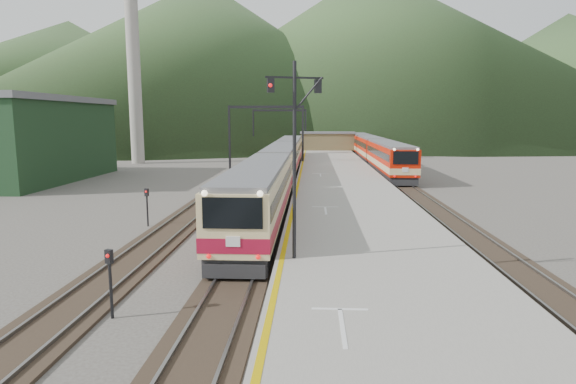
{
  "coord_description": "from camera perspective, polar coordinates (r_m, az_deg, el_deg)",
  "views": [
    {
      "loc": [
        2.98,
        -5.83,
        6.35
      ],
      "look_at": [
        1.55,
        22.6,
        2.0
      ],
      "focal_mm": 30.0,
      "sensor_mm": 36.0,
      "label": 1
    }
  ],
  "objects": [
    {
      "name": "track_main",
      "position": [
        46.35,
        -0.84,
        0.9
      ],
      "size": [
        2.6,
        200.0,
        0.23
      ],
      "color": "black",
      "rests_on": "ground"
    },
    {
      "name": "track_far",
      "position": [
        46.94,
        -6.95,
        0.93
      ],
      "size": [
        2.6,
        200.0,
        0.23
      ],
      "color": "black",
      "rests_on": "ground"
    },
    {
      "name": "track_second",
      "position": [
        47.04,
        13.28,
        0.78
      ],
      "size": [
        2.6,
        200.0,
        0.23
      ],
      "color": "black",
      "rests_on": "ground"
    },
    {
      "name": "platform",
      "position": [
        44.3,
        6.24,
        1.05
      ],
      "size": [
        8.0,
        100.0,
        1.0
      ],
      "primitive_type": "cube",
      "color": "gray",
      "rests_on": "ground"
    },
    {
      "name": "gantry_near",
      "position": [
        61.11,
        -2.63,
        7.96
      ],
      "size": [
        9.55,
        0.25,
        8.0
      ],
      "color": "black",
      "rests_on": "ground"
    },
    {
      "name": "gantry_far",
      "position": [
        86.03,
        -1.03,
        8.18
      ],
      "size": [
        9.55,
        0.25,
        8.0
      ],
      "color": "black",
      "rests_on": "ground"
    },
    {
      "name": "warehouse",
      "position": [
        57.02,
        -30.19,
        5.47
      ],
      "size": [
        14.5,
        20.5,
        8.6
      ],
      "color": "black",
      "rests_on": "ground"
    },
    {
      "name": "smokestack",
      "position": [
        72.8,
        -17.86,
        15.11
      ],
      "size": [
        1.8,
        1.8,
        30.0
      ],
      "primitive_type": "cylinder",
      "color": "#9E998E",
      "rests_on": "ground"
    },
    {
      "name": "station_shed",
      "position": [
        83.96,
        4.68,
        6.08
      ],
      "size": [
        9.4,
        4.4,
        3.1
      ],
      "color": "brown",
      "rests_on": "platform"
    },
    {
      "name": "hill_a",
      "position": [
        201.88,
        -9.79,
        15.29
      ],
      "size": [
        180.0,
        180.0,
        60.0
      ],
      "primitive_type": "cone",
      "color": "#344526",
      "rests_on": "ground"
    },
    {
      "name": "hill_b",
      "position": [
        239.41,
        9.7,
        16.04
      ],
      "size": [
        220.0,
        220.0,
        75.0
      ],
      "primitive_type": "cone",
      "color": "#344526",
      "rests_on": "ground"
    },
    {
      "name": "hill_c",
      "position": [
        241.63,
        29.86,
        11.99
      ],
      "size": [
        160.0,
        160.0,
        50.0
      ],
      "primitive_type": "cone",
      "color": "#344526",
      "rests_on": "ground"
    },
    {
      "name": "hill_d",
      "position": [
        275.69,
        -24.23,
        12.34
      ],
      "size": [
        200.0,
        200.0,
        55.0
      ],
      "primitive_type": "cone",
      "color": "#344526",
      "rests_on": "ground"
    },
    {
      "name": "main_train",
      "position": [
        46.71,
        -0.8,
        3.27
      ],
      "size": [
        2.8,
        57.49,
        3.42
      ],
      "color": "#D6BD81",
      "rests_on": "track_main"
    },
    {
      "name": "second_train",
      "position": [
        73.42,
        9.57,
        5.12
      ],
      "size": [
        2.79,
        57.26,
        3.4
      ],
      "color": "red",
      "rests_on": "track_second"
    },
    {
      "name": "signal_mast",
      "position": [
        18.08,
        0.77,
        6.05
      ],
      "size": [
        2.13,
        0.77,
        7.44
      ],
      "color": "black",
      "rests_on": "platform"
    },
    {
      "name": "short_signal_a",
      "position": [
        16.45,
        -20.34,
        -9.14
      ],
      "size": [
        0.26,
        0.23,
        2.27
      ],
      "color": "black",
      "rests_on": "ground"
    },
    {
      "name": "short_signal_b",
      "position": [
        42.1,
        -5.03,
        1.99
      ],
      "size": [
        0.26,
        0.22,
        2.27
      ],
      "color": "black",
      "rests_on": "ground"
    },
    {
      "name": "short_signal_c",
      "position": [
        29.66,
        -16.37,
        -1.15
      ],
      "size": [
        0.25,
        0.21,
        2.27
      ],
      "color": "black",
      "rests_on": "ground"
    }
  ]
}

